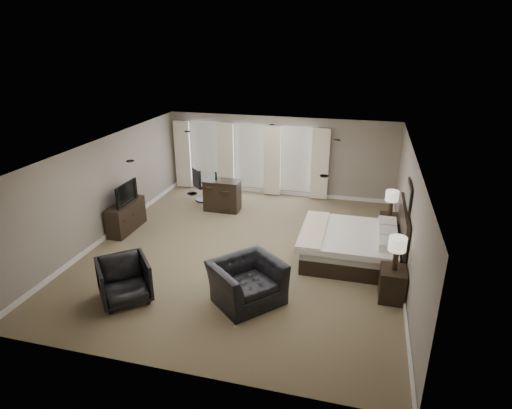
% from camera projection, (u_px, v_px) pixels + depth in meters
% --- Properties ---
extents(room, '(7.60, 8.60, 2.64)m').
position_uv_depth(room, '(244.00, 202.00, 10.19)').
color(room, brown).
rests_on(room, ground).
extents(window_bay, '(5.25, 0.20, 2.30)m').
position_uv_depth(window_bay, '(249.00, 158.00, 14.16)').
color(window_bay, silver).
rests_on(window_bay, room).
extents(bed, '(2.26, 2.16, 1.44)m').
position_uv_depth(bed, '(352.00, 232.00, 9.99)').
color(bed, silver).
rests_on(bed, ground).
extents(nightstand_near, '(0.50, 0.61, 0.67)m').
position_uv_depth(nightstand_near, '(392.00, 284.00, 8.62)').
color(nightstand_near, black).
rests_on(nightstand_near, ground).
extents(nightstand_far, '(0.48, 0.58, 0.63)m').
position_uv_depth(nightstand_far, '(388.00, 227.00, 11.23)').
color(nightstand_far, black).
rests_on(nightstand_far, ground).
extents(lamp_near, '(0.34, 0.34, 0.71)m').
position_uv_depth(lamp_near, '(396.00, 254.00, 8.36)').
color(lamp_near, beige).
rests_on(lamp_near, nightstand_near).
extents(lamp_far, '(0.33, 0.33, 0.68)m').
position_uv_depth(lamp_far, '(391.00, 203.00, 10.99)').
color(lamp_far, beige).
rests_on(lamp_far, nightstand_far).
extents(wall_art, '(0.04, 0.96, 0.56)m').
position_uv_depth(wall_art, '(408.00, 195.00, 9.34)').
color(wall_art, slate).
rests_on(wall_art, room).
extents(dresser, '(0.44, 1.38, 0.80)m').
position_uv_depth(dresser, '(126.00, 217.00, 11.65)').
color(dresser, black).
rests_on(dresser, ground).
extents(tv, '(0.58, 1.00, 0.13)m').
position_uv_depth(tv, '(124.00, 201.00, 11.48)').
color(tv, black).
rests_on(tv, dresser).
extents(armchair_near, '(1.52, 1.55, 1.15)m').
position_uv_depth(armchair_near, '(247.00, 276.00, 8.46)').
color(armchair_near, black).
rests_on(armchair_near, ground).
extents(armchair_far, '(1.30, 1.29, 0.98)m').
position_uv_depth(armchair_far, '(124.00, 279.00, 8.52)').
color(armchair_far, black).
rests_on(armchair_far, ground).
extents(bar_counter, '(1.11, 0.58, 0.97)m').
position_uv_depth(bar_counter, '(222.00, 195.00, 12.95)').
color(bar_counter, black).
rests_on(bar_counter, ground).
extents(bar_stool_left, '(0.43, 0.43, 0.82)m').
position_uv_depth(bar_stool_left, '(210.00, 198.00, 12.95)').
color(bar_stool_left, black).
rests_on(bar_stool_left, ground).
extents(bar_stool_right, '(0.39, 0.39, 0.74)m').
position_uv_depth(bar_stool_right, '(226.00, 201.00, 12.78)').
color(bar_stool_right, black).
rests_on(bar_stool_right, ground).
extents(desk_chair, '(0.79, 0.79, 1.10)m').
position_uv_depth(desk_chair, '(204.00, 184.00, 13.71)').
color(desk_chair, black).
rests_on(desk_chair, ground).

